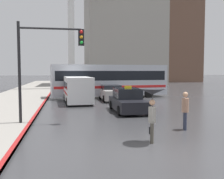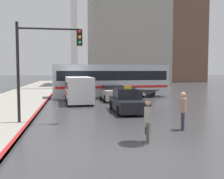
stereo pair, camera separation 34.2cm
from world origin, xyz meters
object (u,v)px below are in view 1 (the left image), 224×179
taxi (128,101)px  city_bus (110,80)px  ambulance_van (77,88)px  sedan_red (111,93)px  pedestrian_with_umbrella (152,99)px  pedestrian_man (185,107)px  traffic_light (47,54)px  monument_cross (71,4)px

taxi → city_bus: bearing=-92.1°
ambulance_van → city_bus: bearing=-134.7°
sedan_red → city_bus: city_bus is taller
ambulance_van → pedestrian_with_umbrella: 12.90m
pedestrian_with_umbrella → pedestrian_man: size_ratio=1.17×
pedestrian_with_umbrella → pedestrian_man: (2.17, 1.80, -0.59)m
taxi → city_bus: city_bus is taller
pedestrian_man → city_bus: bearing=-160.5°
taxi → traffic_light: 6.51m
taxi → monument_cross: monument_cross is taller
pedestrian_man → ambulance_van: bearing=-142.7°
taxi → traffic_light: (-4.85, -3.30, 2.81)m
city_bus → pedestrian_man: bearing=178.0°
traffic_light → monument_cross: bearing=86.0°
sedan_red → ambulance_van: ambulance_van is taller
traffic_light → monument_cross: (1.74, 24.92, 8.61)m
ambulance_van → traffic_light: (-1.84, -8.63, 2.29)m
sedan_red → pedestrian_man: size_ratio=2.62×
city_bus → traffic_light: (-5.18, -12.43, 1.69)m
traffic_light → taxi: bearing=34.2°
taxi → pedestrian_with_umbrella: bearing=83.4°
taxi → traffic_light: traffic_light is taller
sedan_red → traffic_light: (-4.95, -10.07, 2.83)m
ambulance_van → monument_cross: (-0.10, 16.29, 10.90)m
city_bus → traffic_light: 13.58m
monument_cross → pedestrian_with_umbrella: bearing=-85.5°
pedestrian_man → monument_cross: (-4.44, 27.19, 11.08)m
sedan_red → taxi: bearing=89.2°
traffic_light → pedestrian_man: bearing=-20.2°
sedan_red → pedestrian_with_umbrella: pedestrian_with_umbrella is taller
taxi → pedestrian_with_umbrella: (-0.85, -7.38, 0.93)m
sedan_red → traffic_light: 11.57m
pedestrian_with_umbrella → traffic_light: traffic_light is taller
pedestrian_man → traffic_light: bearing=-94.6°
taxi → monument_cross: 24.65m
monument_cross → ambulance_van: bearing=-89.7°
traffic_light → monument_cross: size_ratio=0.24×
taxi → traffic_light: size_ratio=0.87×
pedestrian_man → traffic_light: 7.03m
sedan_red → pedestrian_man: pedestrian_man is taller
ambulance_van → traffic_light: traffic_light is taller
taxi → pedestrian_with_umbrella: size_ratio=2.17×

